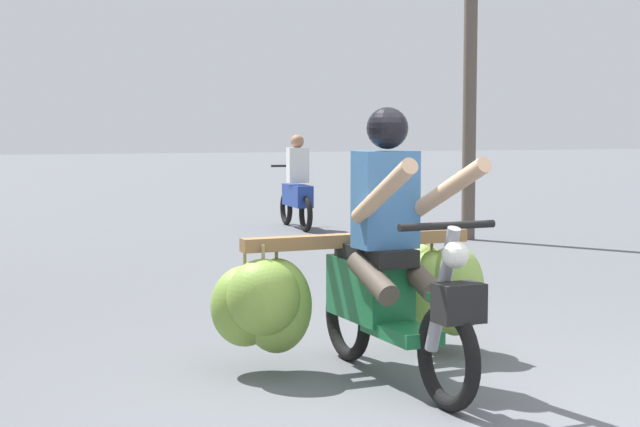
# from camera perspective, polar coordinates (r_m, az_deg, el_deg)

# --- Properties ---
(motorbike_main_loaded) EXTENTS (1.81, 1.82, 1.58)m
(motorbike_main_loaded) POSITION_cam_1_polar(r_m,az_deg,el_deg) (5.82, 2.94, -4.37)
(motorbike_main_loaded) COLOR black
(motorbike_main_loaded) RESTS_ON ground
(motorbike_distant_ahead_left) EXTENTS (0.51, 1.62, 1.40)m
(motorbike_distant_ahead_left) POSITION_cam_1_polar(r_m,az_deg,el_deg) (14.21, -1.39, 1.37)
(motorbike_distant_ahead_left) COLOR black
(motorbike_distant_ahead_left) RESTS_ON ground
(utility_pole) EXTENTS (0.18, 0.18, 6.04)m
(utility_pole) POSITION_cam_1_polar(r_m,az_deg,el_deg) (13.00, 8.99, 11.82)
(utility_pole) COLOR brown
(utility_pole) RESTS_ON ground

